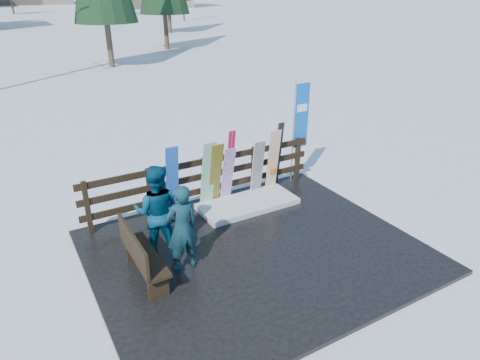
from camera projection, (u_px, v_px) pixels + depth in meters
ground at (256, 253)px, 8.24m from camera, size 700.00×700.00×0.00m
deck at (256, 251)px, 8.22m from camera, size 6.00×5.00×0.08m
fence at (205, 177)px, 9.67m from camera, size 5.60×0.10×1.15m
snow_patch at (248, 204)px, 9.79m from camera, size 2.25×1.00×0.12m
bench at (140, 254)px, 7.17m from camera, size 0.41×1.50×0.97m
snowboard_0 at (172, 182)px, 9.03m from camera, size 0.28×0.26×1.65m
snowboard_1 at (208, 175)px, 9.42m from camera, size 0.32×0.35×1.62m
snowboard_2 at (215, 175)px, 9.51m from camera, size 0.28×0.39×1.55m
snowboard_3 at (228, 175)px, 9.69m from camera, size 0.27×0.34×1.39m
snowboard_4 at (257, 169)px, 10.05m from camera, size 0.29×0.21×1.38m
snowboard_5 at (273, 161)px, 10.21m from camera, size 0.29×0.22×1.59m
ski_pair_a at (230, 166)px, 9.71m from camera, size 0.17×0.27×1.75m
ski_pair_b at (278, 156)px, 10.32m from camera, size 0.17×0.22×1.73m
rental_flag at (299, 120)px, 10.50m from camera, size 0.45×0.04×2.60m
person_front at (182, 228)px, 7.34m from camera, size 0.62×0.42×1.63m
person_back at (157, 211)px, 7.74m from camera, size 1.09×1.02×1.78m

